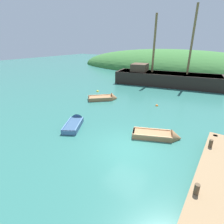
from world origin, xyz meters
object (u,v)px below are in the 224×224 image
sailing_ship (165,81)px  rowboat_portside (160,136)px  rowboat_outer_left (75,124)px  rowboat_near_dock (105,98)px  buoy_yellow (98,92)px  buoy_orange (157,106)px

sailing_ship → rowboat_portside: sailing_ship is taller
rowboat_portside → rowboat_outer_left: 6.38m
rowboat_near_dock → sailing_ship: bearing=29.4°
rowboat_portside → buoy_yellow: bearing=124.5°
buoy_orange → rowboat_near_dock: bearing=-167.3°
buoy_yellow → buoy_orange: size_ratio=1.11×
rowboat_outer_left → buoy_yellow: rowboat_outer_left is taller
buoy_orange → rowboat_outer_left: bearing=-115.2°
sailing_ship → buoy_yellow: (-5.90, -8.40, -0.65)m
rowboat_near_dock → buoy_orange: 5.63m
buoy_yellow → rowboat_outer_left: bearing=-61.6°
sailing_ship → rowboat_outer_left: 17.03m
sailing_ship → buoy_yellow: size_ratio=53.33×
rowboat_portside → rowboat_near_dock: 9.22m
sailing_ship → rowboat_near_dock: 10.97m
rowboat_portside → buoy_orange: bearing=89.5°
sailing_ship → buoy_orange: (2.36, -9.26, -0.65)m
rowboat_portside → buoy_orange: size_ratio=11.47×
rowboat_portside → rowboat_near_dock: bearing=126.4°
rowboat_portside → rowboat_outer_left: size_ratio=1.09×
rowboat_outer_left → buoy_yellow: bearing=-1.4°
rowboat_outer_left → sailing_ship: bearing=-34.0°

